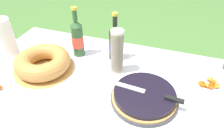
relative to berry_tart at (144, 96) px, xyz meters
name	(u,v)px	position (x,y,z in m)	size (l,w,h in m)	color
garden_table	(109,95)	(-0.20, 0.05, -0.10)	(1.62, 0.91, 0.74)	brown
tablecloth	(109,88)	(-0.20, 0.05, -0.04)	(1.63, 0.92, 0.10)	white
berry_tart	(144,96)	(0.00, 0.00, 0.00)	(0.34, 0.34, 0.06)	#38383D
serving_knife	(151,93)	(0.03, 0.00, 0.04)	(0.38, 0.05, 0.01)	silver
bundt_cake	(43,62)	(-0.62, 0.06, 0.02)	(0.35, 0.35, 0.11)	tan
cup_stack	(117,52)	(-0.20, 0.18, 0.11)	(0.07, 0.07, 0.27)	beige
cider_bottle_green	(77,38)	(-0.49, 0.27, 0.09)	(0.08, 0.08, 0.32)	#2D562D
juice_bottle_red	(115,43)	(-0.25, 0.30, 0.09)	(0.07, 0.07, 0.31)	black
snack_plate_left	(208,86)	(0.31, 0.20, -0.01)	(0.23, 0.23, 0.05)	white
paper_towel_roll	(6,40)	(-0.89, 0.10, 0.10)	(0.11, 0.11, 0.26)	white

